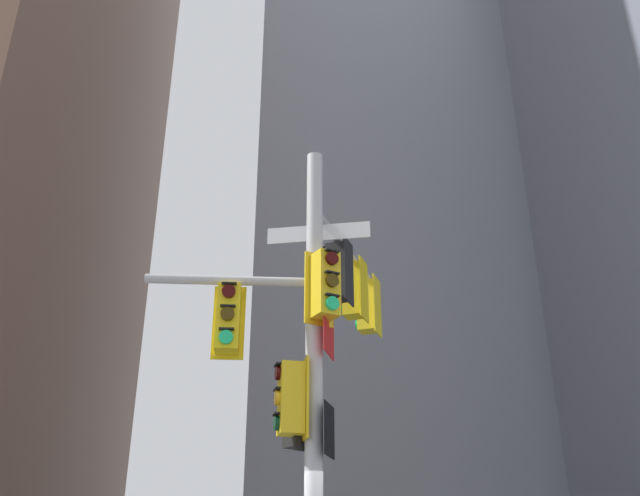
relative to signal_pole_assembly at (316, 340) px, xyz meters
name	(u,v)px	position (x,y,z in m)	size (l,w,h in m)	color
building_mid_block	(393,176)	(2.65, 26.04, 18.30)	(14.07, 14.07, 45.65)	#9399A3
signal_pole_assembly	(316,340)	(0.00, 0.00, 0.00)	(3.59, 3.71, 7.51)	#B2B2B5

